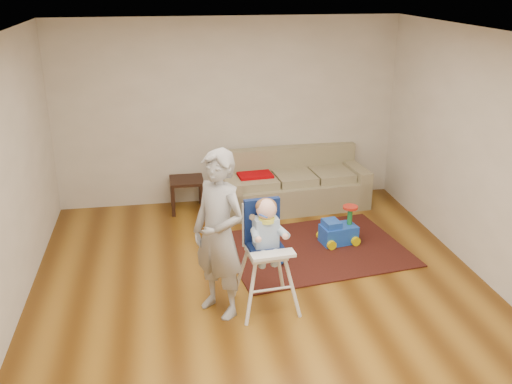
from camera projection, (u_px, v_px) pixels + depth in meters
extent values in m
plane|color=#54300C|center=(262.00, 290.00, 6.22)|extent=(5.50, 5.50, 0.00)
cube|color=beige|center=(228.00, 113.00, 8.27)|extent=(5.00, 0.04, 2.70)
cube|color=beige|center=(1.00, 188.00, 5.34)|extent=(0.04, 5.50, 2.70)
cube|color=beige|center=(491.00, 161.00, 6.14)|extent=(0.04, 5.50, 2.70)
cube|color=white|center=(263.00, 35.00, 5.26)|extent=(5.00, 5.50, 0.04)
cube|color=#AD0208|center=(255.00, 175.00, 8.15)|extent=(0.51, 0.35, 0.04)
cube|color=black|center=(315.00, 249.00, 7.13)|extent=(2.38, 1.92, 0.02)
sphere|color=blue|center=(279.00, 259.00, 6.72)|extent=(0.15, 0.15, 0.15)
cylinder|color=blue|center=(262.00, 216.00, 5.43)|extent=(0.02, 0.12, 0.01)
imported|color=#949597|center=(219.00, 235.00, 5.54)|extent=(0.72, 0.74, 1.71)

